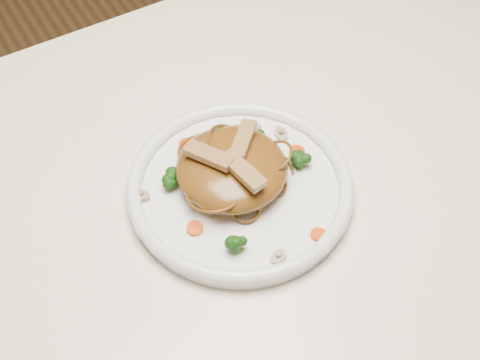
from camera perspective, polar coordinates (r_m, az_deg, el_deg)
table at (r=0.96m, az=-0.21°, el=-3.94°), size 1.20×0.80×0.75m
plate at (r=0.86m, az=0.00°, el=-0.91°), size 0.31×0.31×0.02m
noodle_mound at (r=0.84m, az=-0.72°, el=1.00°), size 0.18×0.18×0.05m
chicken_a at (r=0.84m, az=0.28°, el=3.51°), size 0.06×0.06×0.01m
chicken_b at (r=0.82m, az=-2.66°, el=2.10°), size 0.05×0.07×0.01m
chicken_c at (r=0.80m, az=0.21°, el=0.81°), size 0.03×0.07×0.01m
broccoli_0 at (r=0.89m, az=1.86°, el=3.56°), size 0.03×0.03×0.03m
broccoli_1 at (r=0.85m, az=-5.75°, el=0.02°), size 0.03×0.03×0.03m
broccoli_2 at (r=0.79m, az=-0.20°, el=-5.31°), size 0.04×0.04×0.03m
broccoli_3 at (r=0.87m, az=5.17°, el=1.71°), size 0.03×0.03×0.03m
carrot_0 at (r=0.91m, az=0.16°, el=3.89°), size 0.02×0.02×0.00m
carrot_1 at (r=0.82m, az=-3.87°, el=-4.14°), size 0.03×0.03×0.00m
carrot_2 at (r=0.89m, az=4.90°, el=2.45°), size 0.03×0.03×0.00m
carrot_3 at (r=0.90m, az=-4.61°, el=3.06°), size 0.02×0.02×0.00m
carrot_4 at (r=0.82m, az=6.70°, el=-4.64°), size 0.02×0.02×0.00m
mushroom_0 at (r=0.79m, az=3.28°, el=-6.54°), size 0.02×0.02×0.01m
mushroom_1 at (r=0.91m, az=3.51°, el=3.93°), size 0.03×0.03×0.01m
mushroom_2 at (r=0.85m, az=-8.43°, el=-1.30°), size 0.03×0.03×0.01m
mushroom_3 at (r=0.92m, az=1.10°, el=4.53°), size 0.03×0.03×0.01m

